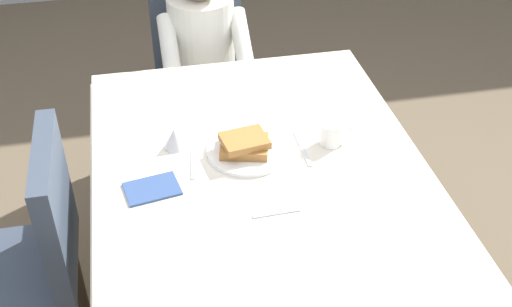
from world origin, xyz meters
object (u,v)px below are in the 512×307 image
Objects in this scene: breakfast_stack at (244,144)px; knife_right_of_plate at (303,149)px; chair_diner at (200,60)px; cup_coffee at (332,134)px; dining_table_main at (262,192)px; diner_person at (203,50)px; chair_left_side at (34,250)px; plate_breakfast at (247,151)px; syrup_pitcher at (174,138)px; fork_left_of_plate at (193,162)px; spoon_near_edge at (275,213)px.

knife_right_of_plate is at bearing -3.68° from breakfast_stack.
chair_diner is 1.14m from cup_coffee.
diner_person is at bearing 93.26° from dining_table_main.
diner_person is at bearing -35.11° from chair_left_side.
chair_diner is at bearing 11.42° from knife_right_of_plate.
dining_table_main is 1.64× the size of chair_left_side.
syrup_pitcher is at bearing 161.09° from plate_breakfast.
dining_table_main is at bearing -105.31° from fork_left_of_plate.
chair_diner is 1.10m from breakfast_stack.
cup_coffee is (0.29, -0.01, 0.03)m from plate_breakfast.
fork_left_of_plate is 0.37m from spoon_near_edge.
fork_left_of_plate is at bearing 157.85° from dining_table_main.
chair_left_side is at bearing -172.08° from breakfast_stack.
diner_person is 14.00× the size of syrup_pitcher.
cup_coffee is at bearing 20.87° from dining_table_main.
breakfast_stack is at bearing -82.08° from chair_left_side.
syrup_pitcher is at bearing 77.91° from chair_diner.
knife_right_of_plate is 1.33× the size of spoon_near_edge.
breakfast_stack is (-0.01, -0.01, 0.04)m from plate_breakfast.
plate_breakfast is at bearing -18.91° from syrup_pitcher.
chair_left_side is 0.59m from syrup_pitcher.
chair_left_side is at bearing 58.64° from chair_diner.
plate_breakfast is 0.04m from breakfast_stack.
chair_left_side is 5.17× the size of fork_left_of_plate.
spoon_near_edge is at bearing -91.25° from dining_table_main.
spoon_near_edge reaches higher than dining_table_main.
chair_left_side is (-0.77, 0.00, -0.12)m from dining_table_main.
diner_person is at bearing 13.30° from knife_right_of_plate.
cup_coffee is 0.11m from knife_right_of_plate.
chair_left_side is at bearing 162.78° from spoon_near_edge.
diner_person is 7.47× the size of spoon_near_edge.
plate_breakfast is 0.19m from fork_left_of_plate.
chair_left_side is 0.96m from knife_right_of_plate.
knife_right_of_plate is (0.43, -0.10, -0.04)m from syrup_pitcher.
diner_person reaches higher than chair_left_side.
dining_table_main is 8.47× the size of fork_left_of_plate.
plate_breakfast is at bearing 104.44° from dining_table_main.
spoon_near_edge is at bearing 92.48° from diner_person.
cup_coffee is at bearing -9.48° from syrup_pitcher.
fork_left_of_plate reaches higher than dining_table_main.
syrup_pitcher is at bearing 32.65° from fork_left_of_plate.
plate_breakfast is 1.56× the size of fork_left_of_plate.
chair_diner reaches higher than fork_left_of_plate.
plate_breakfast is at bearing -81.67° from chair_left_side.
cup_coffee is at bearing -84.40° from chair_left_side.
diner_person is at bearing 109.57° from cup_coffee.
chair_left_side is 4.65× the size of knife_right_of_plate.
chair_diner is at bearing 90.48° from spoon_near_edge.
diner_person is 1.20× the size of chair_left_side.
knife_right_of_plate is (0.38, 0.00, 0.00)m from fork_left_of_plate.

